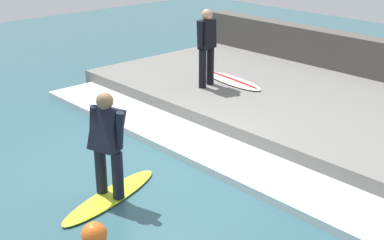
{
  "coord_description": "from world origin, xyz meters",
  "views": [
    {
      "loc": [
        -5.02,
        -6.1,
        3.88
      ],
      "look_at": [
        0.54,
        0.0,
        0.7
      ],
      "focal_mm": 50.0,
      "sensor_mm": 36.0,
      "label": 1
    }
  ],
  "objects_px": {
    "surfboard_waiting_near": "(233,81)",
    "marker_buoy": "(94,235)",
    "surfer_riding": "(107,140)",
    "surfer_waiting_near": "(207,44)",
    "surfboard_riding": "(111,196)"
  },
  "relations": [
    {
      "from": "surfer_riding",
      "to": "surfer_waiting_near",
      "type": "distance_m",
      "value": 4.59
    },
    {
      "from": "surfboard_riding",
      "to": "surfboard_waiting_near",
      "type": "xyz_separation_m",
      "value": [
        4.66,
        1.99,
        0.36
      ]
    },
    {
      "from": "surfer_riding",
      "to": "surfer_waiting_near",
      "type": "height_order",
      "value": "surfer_waiting_near"
    },
    {
      "from": "surfboard_waiting_near",
      "to": "surfer_waiting_near",
      "type": "bearing_deg",
      "value": 163.07
    },
    {
      "from": "surfer_riding",
      "to": "marker_buoy",
      "type": "height_order",
      "value": "surfer_riding"
    },
    {
      "from": "surfboard_riding",
      "to": "surfboard_waiting_near",
      "type": "distance_m",
      "value": 5.08
    },
    {
      "from": "surfer_riding",
      "to": "marker_buoy",
      "type": "relative_size",
      "value": 4.78
    },
    {
      "from": "surfboard_waiting_near",
      "to": "surfer_riding",
      "type": "bearing_deg",
      "value": -156.9
    },
    {
      "from": "surfboard_waiting_near",
      "to": "marker_buoy",
      "type": "xyz_separation_m",
      "value": [
        -5.5,
        -2.87,
        -0.23
      ]
    },
    {
      "from": "surfer_riding",
      "to": "surfboard_waiting_near",
      "type": "relative_size",
      "value": 0.85
    },
    {
      "from": "surfer_waiting_near",
      "to": "marker_buoy",
      "type": "xyz_separation_m",
      "value": [
        -4.86,
        -3.06,
        -1.14
      ]
    },
    {
      "from": "surfer_riding",
      "to": "marker_buoy",
      "type": "xyz_separation_m",
      "value": [
        -0.83,
        -0.88,
        -0.77
      ]
    },
    {
      "from": "surfer_waiting_near",
      "to": "surfboard_waiting_near",
      "type": "height_order",
      "value": "surfer_waiting_near"
    },
    {
      "from": "surfer_riding",
      "to": "surfer_waiting_near",
      "type": "xyz_separation_m",
      "value": [
        4.02,
        2.18,
        0.38
      ]
    },
    {
      "from": "surfboard_waiting_near",
      "to": "surfboard_riding",
      "type": "bearing_deg",
      "value": -156.9
    }
  ]
}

